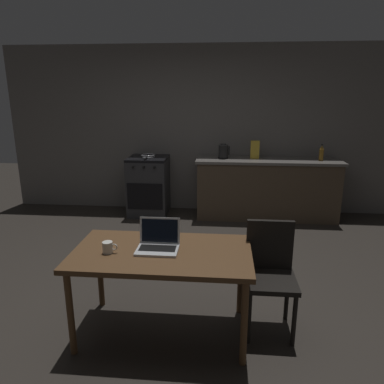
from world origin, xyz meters
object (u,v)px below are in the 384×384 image
object	(u,v)px
dining_table	(162,259)
laptop	(158,244)
cereal_box	(255,150)
frying_pan	(148,156)
stove_oven	(149,186)
chair	(270,269)
coffee_mug	(108,247)
bottle	(321,153)
electric_kettle	(223,151)

from	to	relation	value
dining_table	laptop	distance (m)	0.12
cereal_box	frying_pan	bearing A→B (deg)	-178.24
stove_oven	laptop	world-z (taller)	laptop
chair	frying_pan	distance (m)	3.19
laptop	coffee_mug	size ratio (longest dim) A/B	2.74
dining_table	cereal_box	xyz separation A→B (m)	(0.92, 2.96, 0.41)
bottle	cereal_box	size ratio (longest dim) A/B	0.90
stove_oven	electric_kettle	size ratio (longest dim) A/B	4.15
bottle	stove_oven	bearing A→B (deg)	178.96
frying_pan	coffee_mug	world-z (taller)	frying_pan
laptop	coffee_mug	world-z (taller)	laptop
dining_table	coffee_mug	xyz separation A→B (m)	(-0.40, -0.07, 0.11)
stove_oven	chair	xyz separation A→B (m)	(1.57, -2.77, 0.06)
dining_table	cereal_box	world-z (taller)	cereal_box
laptop	bottle	bearing A→B (deg)	56.70
frying_pan	cereal_box	xyz separation A→B (m)	(1.63, 0.05, 0.11)
dining_table	cereal_box	bearing A→B (deg)	72.70
electric_kettle	chair	bearing A→B (deg)	-81.72
chair	laptop	bearing A→B (deg)	169.18
laptop	cereal_box	world-z (taller)	cereal_box
chair	frying_pan	xyz separation A→B (m)	(-1.56, 2.75, 0.43)
frying_pan	laptop	bearing A→B (deg)	-76.77
coffee_mug	chair	bearing A→B (deg)	10.46
stove_oven	laptop	distance (m)	3.00
frying_pan	stove_oven	bearing A→B (deg)	112.13
electric_kettle	coffee_mug	world-z (taller)	electric_kettle
stove_oven	coffee_mug	distance (m)	3.04
chair	laptop	xyz separation A→B (m)	(-0.88, -0.13, 0.24)
stove_oven	laptop	xyz separation A→B (m)	(0.69, -2.90, 0.30)
dining_table	laptop	size ratio (longest dim) A/B	4.30
dining_table	electric_kettle	world-z (taller)	electric_kettle
stove_oven	frying_pan	distance (m)	0.48
dining_table	bottle	bearing A→B (deg)	56.86
laptop	bottle	xyz separation A→B (m)	(1.92, 2.86, 0.27)
laptop	cereal_box	distance (m)	3.09
stove_oven	chair	bearing A→B (deg)	-60.47
dining_table	stove_oven	bearing A→B (deg)	103.82
laptop	frying_pan	world-z (taller)	frying_pan
cereal_box	bottle	bearing A→B (deg)	-4.15
electric_kettle	laptop	bearing A→B (deg)	-99.37
stove_oven	cereal_box	xyz separation A→B (m)	(1.64, 0.02, 0.59)
dining_table	electric_kettle	xyz separation A→B (m)	(0.45, 2.94, 0.38)
stove_oven	laptop	size ratio (longest dim) A/B	2.87
chair	bottle	world-z (taller)	bottle
dining_table	bottle	xyz separation A→B (m)	(1.88, 2.89, 0.39)
stove_oven	cereal_box	bearing A→B (deg)	0.78
dining_table	frying_pan	size ratio (longest dim) A/B	3.50
dining_table	frying_pan	bearing A→B (deg)	103.73
bottle	frying_pan	size ratio (longest dim) A/B	0.62
laptop	dining_table	bearing A→B (deg)	-40.66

